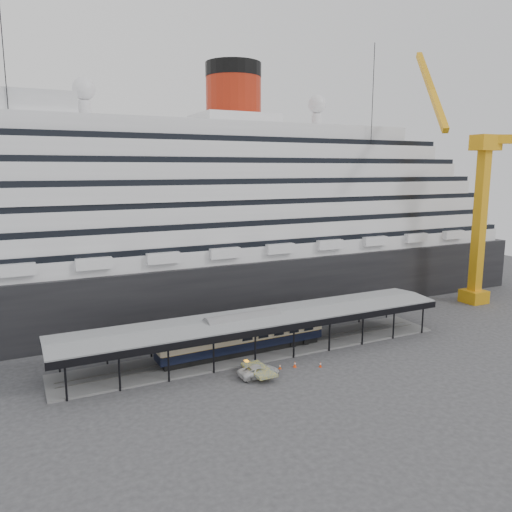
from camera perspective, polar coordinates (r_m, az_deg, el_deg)
The scene contains 9 objects.
ground at distance 66.96m, azimuth 2.54°, elevation -12.17°, with size 200.00×200.00×0.00m, color #343436.
cruise_ship at distance 91.61m, azimuth -7.07°, elevation 5.60°, with size 130.00×30.00×43.90m.
platform_canopy at distance 70.26m, azimuth 0.56°, elevation -9.02°, with size 56.00×9.18×5.30m.
crane_yellow at distance 100.83m, azimuth 23.79°, elevation 6.15°, with size 23.83×18.78×47.60m.
port_truck at distance 62.76m, azimuth 0.32°, elevation -13.02°, with size 2.38×5.16×1.43m, color silver.
pullman_carriage at distance 68.95m, azimuth -1.54°, elevation -8.96°, with size 24.21×3.80×23.69m.
traffic_cone_left at distance 65.19m, azimuth 2.76°, elevation -12.49°, with size 0.35×0.35×0.66m.
traffic_cone_mid at distance 65.82m, azimuth 4.46°, elevation -12.23°, with size 0.47×0.47×0.79m.
traffic_cone_right at distance 66.17m, azimuth 7.37°, elevation -12.20°, with size 0.45×0.45×0.70m.
Camera 1 is at (-30.01, -54.26, 25.27)m, focal length 35.00 mm.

